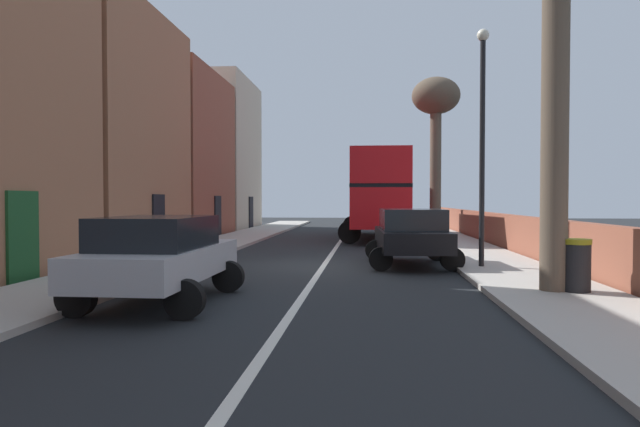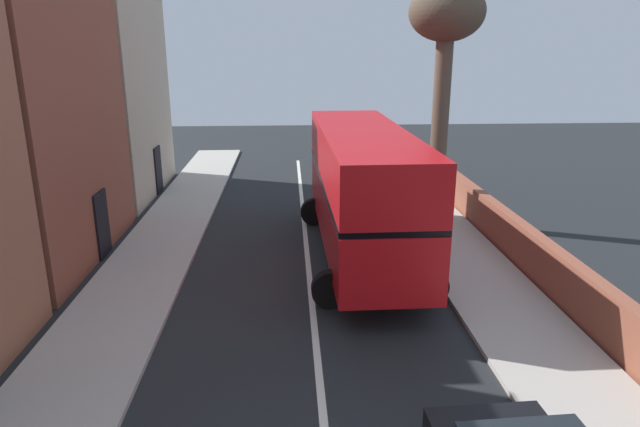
% 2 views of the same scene
% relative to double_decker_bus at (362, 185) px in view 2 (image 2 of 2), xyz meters
% --- Properties ---
extents(double_decker_bus, '(3.66, 10.18, 4.06)m').
position_rel_double_decker_bus_xyz_m(double_decker_bus, '(0.00, 0.00, 0.00)').
color(double_decker_bus, red).
rests_on(double_decker_bus, ground).
extents(street_tree_right_1, '(2.61, 2.61, 8.44)m').
position_rel_double_decker_bus_xyz_m(street_tree_right_1, '(3.22, 3.35, 4.58)').
color(street_tree_right_1, brown).
rests_on(street_tree_right_1, sidewalk_right).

